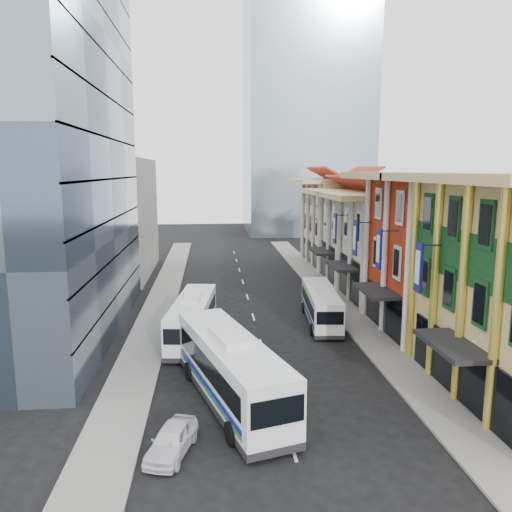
{
  "coord_description": "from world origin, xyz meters",
  "views": [
    {
      "loc": [
        -3.61,
        -19.87,
        12.63
      ],
      "look_at": [
        0.29,
        22.64,
        5.29
      ],
      "focal_mm": 35.0,
      "sensor_mm": 36.0,
      "label": 1
    }
  ],
  "objects": [
    {
      "name": "sedan_left",
      "position": [
        -5.5,
        1.1,
        0.66
      ],
      "size": [
        2.6,
        4.16,
        1.32
      ],
      "primitive_type": "imported",
      "rotation": [
        0.0,
        0.0,
        -0.29
      ],
      "color": "silver",
      "rests_on": "ground"
    },
    {
      "name": "bus_right",
      "position": [
        5.5,
        19.85,
        1.59
      ],
      "size": [
        3.15,
        10.09,
        3.18
      ],
      "primitive_type": null,
      "rotation": [
        0.0,
        0.0,
        -0.08
      ],
      "color": "silver",
      "rests_on": "ground"
    },
    {
      "name": "ground",
      "position": [
        0.0,
        0.0,
        0.0
      ],
      "size": [
        200.0,
        200.0,
        0.0
      ],
      "primitive_type": "plane",
      "color": "black",
      "rests_on": "ground"
    },
    {
      "name": "sidewalk_left",
      "position": [
        -8.5,
        22.0,
        0.07
      ],
      "size": [
        3.0,
        90.0,
        0.15
      ],
      "primitive_type": "cube",
      "color": "slate",
      "rests_on": "ground"
    },
    {
      "name": "shophouse_cream_near",
      "position": [
        14.0,
        26.5,
        5.0
      ],
      "size": [
        8.0,
        9.0,
        10.0
      ],
      "primitive_type": "cube",
      "color": "beige",
      "rests_on": "ground"
    },
    {
      "name": "shophouse_cream_far",
      "position": [
        14.0,
        46.0,
        5.5
      ],
      "size": [
        8.0,
        12.0,
        11.0
      ],
      "primitive_type": "cube",
      "color": "beige",
      "rests_on": "ground"
    },
    {
      "name": "shophouse_red",
      "position": [
        14.0,
        17.0,
        6.0
      ],
      "size": [
        8.0,
        10.0,
        12.0
      ],
      "primitive_type": "cube",
      "color": "#AB2E13",
      "rests_on": "ground"
    },
    {
      "name": "office_tower",
      "position": [
        -17.0,
        19.0,
        15.0
      ],
      "size": [
        12.0,
        26.0,
        30.0
      ],
      "primitive_type": "cube",
      "color": "#384659",
      "rests_on": "ground"
    },
    {
      "name": "sidewalk_right",
      "position": [
        8.5,
        22.0,
        0.07
      ],
      "size": [
        3.0,
        90.0,
        0.15
      ],
      "primitive_type": "cube",
      "color": "slate",
      "rests_on": "ground"
    },
    {
      "name": "bus_left_near",
      "position": [
        -2.62,
        5.93,
        2.0
      ],
      "size": [
        6.37,
        12.8,
        4.01
      ],
      "primitive_type": null,
      "rotation": [
        0.0,
        0.0,
        0.29
      ],
      "color": "silver",
      "rests_on": "ground"
    },
    {
      "name": "shophouse_cream_mid",
      "position": [
        14.0,
        35.5,
        5.0
      ],
      "size": [
        8.0,
        9.0,
        10.0
      ],
      "primitive_type": "cube",
      "color": "beige",
      "rests_on": "ground"
    },
    {
      "name": "bus_left_far",
      "position": [
        -5.07,
        16.56,
        1.71
      ],
      "size": [
        3.75,
        10.91,
        3.43
      ],
      "primitive_type": null,
      "rotation": [
        0.0,
        0.0,
        -0.12
      ],
      "color": "white",
      "rests_on": "ground"
    },
    {
      "name": "office_block_far",
      "position": [
        -16.0,
        42.0,
        7.0
      ],
      "size": [
        10.0,
        18.0,
        14.0
      ],
      "primitive_type": "cube",
      "color": "gray",
      "rests_on": "ground"
    }
  ]
}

